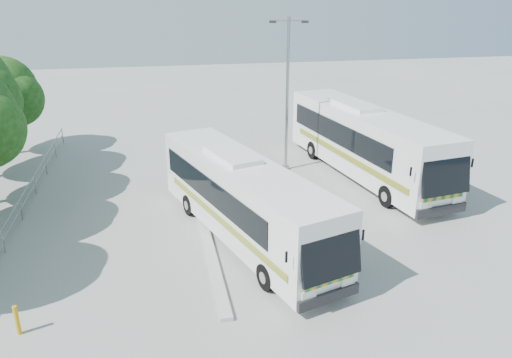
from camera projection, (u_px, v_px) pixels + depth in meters
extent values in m
plane|color=#9A9A95|center=(259.00, 229.00, 21.07)|extent=(100.00, 100.00, 0.00)
cube|color=#B2B2AD|center=(200.00, 212.00, 22.43)|extent=(0.40, 16.00, 0.15)
cylinder|color=gray|center=(24.00, 191.00, 22.48)|extent=(0.06, 22.00, 0.06)
cylinder|color=gray|center=(26.00, 199.00, 22.62)|extent=(0.06, 22.00, 0.06)
cylinder|color=gray|center=(60.00, 140.00, 31.79)|extent=(0.06, 0.06, 1.00)
cylinder|color=#382314|center=(10.00, 132.00, 30.32)|extent=(0.36, 0.36, 2.77)
sphere|color=black|center=(2.00, 90.00, 29.43)|extent=(4.03, 4.03, 4.03)
sphere|color=black|center=(15.00, 99.00, 29.27)|extent=(3.28, 3.28, 3.28)
cube|color=white|center=(243.00, 198.00, 19.68)|extent=(5.58, 11.44, 2.86)
cube|color=black|center=(331.00, 252.00, 14.93)|extent=(2.19, 1.05, 1.82)
cube|color=black|center=(210.00, 191.00, 19.47)|extent=(2.72, 8.61, 1.03)
cube|color=black|center=(262.00, 180.00, 20.55)|extent=(2.72, 8.61, 1.03)
cube|color=#0D6032|center=(219.00, 219.00, 19.10)|extent=(2.93, 9.32, 0.26)
cylinder|color=black|center=(266.00, 277.00, 16.66)|extent=(0.55, 0.98, 0.94)
cylinder|color=black|center=(318.00, 261.00, 17.63)|extent=(0.55, 0.98, 0.94)
cylinder|color=black|center=(189.00, 205.00, 22.26)|extent=(0.55, 0.98, 0.94)
cylinder|color=black|center=(232.00, 196.00, 23.22)|extent=(0.55, 0.98, 0.94)
cube|color=white|center=(364.00, 141.00, 26.48)|extent=(4.46, 12.78, 3.18)
cube|color=black|center=(446.00, 171.00, 20.83)|extent=(2.45, 0.83, 2.03)
cube|color=black|center=(337.00, 133.00, 26.46)|extent=(1.56, 9.92, 1.15)
cube|color=black|center=(380.00, 128.00, 27.33)|extent=(1.56, 9.92, 1.15)
cube|color=#0B5224|center=(345.00, 156.00, 25.99)|extent=(1.66, 10.74, 0.29)
cylinder|color=black|center=(387.00, 196.00, 23.04)|extent=(0.47, 1.08, 1.04)
cylinder|color=black|center=(429.00, 190.00, 23.81)|extent=(0.47, 1.08, 1.04)
cylinder|color=black|center=(313.00, 150.00, 29.72)|extent=(0.47, 1.08, 1.04)
cylinder|color=black|center=(348.00, 146.00, 30.49)|extent=(0.47, 1.08, 1.04)
cylinder|color=gray|center=(287.00, 97.00, 26.65)|extent=(0.19, 0.19, 8.20)
cylinder|color=gray|center=(289.00, 21.00, 25.27)|extent=(1.63, 0.40, 0.08)
cube|color=black|center=(273.00, 22.00, 25.28)|extent=(0.39, 0.25, 0.12)
cube|color=black|center=(305.00, 22.00, 25.29)|extent=(0.39, 0.25, 0.12)
cylinder|color=#C4920B|center=(17.00, 320.00, 14.46)|extent=(0.17, 0.17, 0.95)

